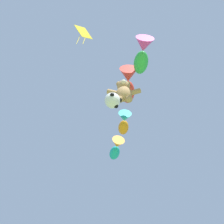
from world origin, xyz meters
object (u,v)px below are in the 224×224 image
(fish_kite_crimson, at_px, (128,84))
(diamond_kite, at_px, (83,33))
(fish_kite_tangerine, at_px, (124,122))
(soccer_ball_kite, at_px, (113,101))
(fish_kite_teal, at_px, (116,148))
(teddy_bear_kite, at_px, (124,91))
(fish_kite_emerald, at_px, (142,54))

(fish_kite_crimson, relative_size, diamond_kite, 0.79)
(fish_kite_tangerine, bearing_deg, soccer_ball_kite, -100.76)
(fish_kite_teal, bearing_deg, fish_kite_tangerine, -78.12)
(fish_kite_crimson, height_order, fish_kite_tangerine, fish_kite_crimson)
(diamond_kite, bearing_deg, teddy_bear_kite, 35.04)
(soccer_ball_kite, height_order, fish_kite_crimson, fish_kite_crimson)
(teddy_bear_kite, xyz_separation_m, diamond_kite, (-2.45, -1.72, 4.43))
(fish_kite_emerald, xyz_separation_m, fish_kite_teal, (-1.61, 7.54, 0.25))
(teddy_bear_kite, height_order, soccer_ball_kite, teddy_bear_kite)
(teddy_bear_kite, relative_size, fish_kite_tangerine, 1.03)
(soccer_ball_kite, bearing_deg, fish_kite_emerald, -37.65)
(soccer_ball_kite, distance_m, diamond_kite, 6.09)
(fish_kite_emerald, relative_size, diamond_kite, 0.72)
(teddy_bear_kite, bearing_deg, diamond_kite, -144.96)
(fish_kite_tangerine, bearing_deg, fish_kite_crimson, -84.41)
(diamond_kite, bearing_deg, soccer_ball_kite, 38.93)
(fish_kite_teal, bearing_deg, soccer_ball_kite, -90.67)
(soccer_ball_kite, height_order, fish_kite_tangerine, fish_kite_tangerine)
(fish_kite_teal, height_order, diamond_kite, diamond_kite)
(soccer_ball_kite, bearing_deg, teddy_bear_kite, 20.61)
(fish_kite_crimson, distance_m, fish_kite_teal, 5.56)
(soccer_ball_kite, xyz_separation_m, diamond_kite, (-1.85, -1.49, 5.60))
(fish_kite_crimson, bearing_deg, fish_kite_teal, 98.80)
(fish_kite_tangerine, bearing_deg, fish_kite_teal, 101.88)
(soccer_ball_kite, bearing_deg, diamond_kite, -141.07)
(soccer_ball_kite, bearing_deg, fish_kite_tangerine, 79.24)
(fish_kite_emerald, bearing_deg, teddy_bear_kite, 125.27)
(teddy_bear_kite, xyz_separation_m, fish_kite_emerald, (1.08, -1.53, 1.40))
(fish_kite_tangerine, bearing_deg, fish_kite_emerald, -77.84)
(fish_kite_crimson, distance_m, diamond_kite, 4.51)
(diamond_kite, bearing_deg, fish_kite_crimson, 39.03)
(soccer_ball_kite, distance_m, fish_kite_teal, 6.86)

